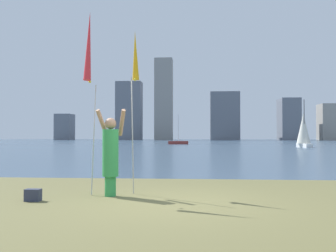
{
  "coord_description": "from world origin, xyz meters",
  "views": [
    {
      "loc": [
        0.6,
        -7.76,
        1.31
      ],
      "look_at": [
        -1.34,
        15.95,
        1.85
      ],
      "focal_mm": 42.95,
      "sensor_mm": 36.0,
      "label": 1
    }
  ],
  "objects_px": {
    "bag": "(33,195)",
    "sailboat_0": "(304,130)",
    "person": "(111,153)",
    "kite_flag_left": "(89,49)",
    "kite_flag_right": "(135,60)",
    "sailboat_5": "(178,142)"
  },
  "relations": [
    {
      "from": "bag",
      "to": "sailboat_0",
      "type": "bearing_deg",
      "value": 68.44
    },
    {
      "from": "person",
      "to": "kite_flag_left",
      "type": "xyz_separation_m",
      "value": [
        -0.44,
        -0.18,
        2.23
      ]
    },
    {
      "from": "sailboat_5",
      "to": "kite_flag_left",
      "type": "bearing_deg",
      "value": -88.98
    },
    {
      "from": "person",
      "to": "sailboat_5",
      "type": "height_order",
      "value": "sailboat_5"
    },
    {
      "from": "kite_flag_left",
      "to": "sailboat_0",
      "type": "bearing_deg",
      "value": 69.44
    },
    {
      "from": "person",
      "to": "sailboat_5",
      "type": "xyz_separation_m",
      "value": [
        -1.32,
        49.44,
        -0.63
      ]
    },
    {
      "from": "sailboat_0",
      "to": "sailboat_5",
      "type": "distance_m",
      "value": 20.06
    },
    {
      "from": "person",
      "to": "kite_flag_left",
      "type": "distance_m",
      "value": 2.28
    },
    {
      "from": "kite_flag_right",
      "to": "sailboat_5",
      "type": "xyz_separation_m",
      "value": [
        -1.75,
        48.85,
        -2.76
      ]
    },
    {
      "from": "kite_flag_right",
      "to": "kite_flag_left",
      "type": "bearing_deg",
      "value": -138.36
    },
    {
      "from": "person",
      "to": "kite_flag_left",
      "type": "relative_size",
      "value": 0.47
    },
    {
      "from": "bag",
      "to": "sailboat_5",
      "type": "bearing_deg",
      "value": 89.92
    },
    {
      "from": "person",
      "to": "kite_flag_left",
      "type": "bearing_deg",
      "value": -147.59
    },
    {
      "from": "sailboat_0",
      "to": "person",
      "type": "bearing_deg",
      "value": -110.03
    },
    {
      "from": "kite_flag_left",
      "to": "bag",
      "type": "height_order",
      "value": "kite_flag_left"
    },
    {
      "from": "bag",
      "to": "sailboat_5",
      "type": "height_order",
      "value": "sailboat_5"
    },
    {
      "from": "sailboat_0",
      "to": "kite_flag_right",
      "type": "bearing_deg",
      "value": -109.71
    },
    {
      "from": "kite_flag_right",
      "to": "sailboat_0",
      "type": "bearing_deg",
      "value": 70.29
    },
    {
      "from": "sailboat_5",
      "to": "bag",
      "type": "bearing_deg",
      "value": -90.08
    },
    {
      "from": "kite_flag_right",
      "to": "sailboat_5",
      "type": "relative_size",
      "value": 0.86
    },
    {
      "from": "person",
      "to": "kite_flag_right",
      "type": "relative_size",
      "value": 0.51
    },
    {
      "from": "kite_flag_right",
      "to": "sailboat_5",
      "type": "bearing_deg",
      "value": 92.05
    }
  ]
}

